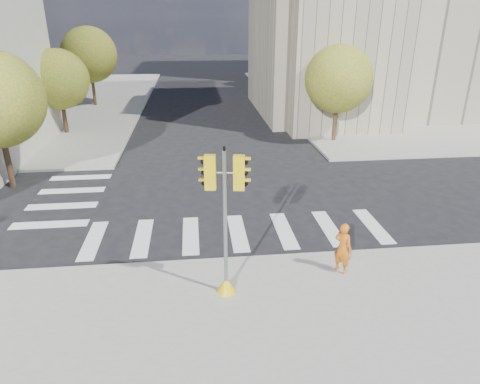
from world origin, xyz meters
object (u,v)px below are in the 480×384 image
at_px(lamp_near, 328,64).
at_px(lamp_far, 286,49).
at_px(photographer, 343,248).
at_px(traffic_signal, 225,235).

distance_m(lamp_near, lamp_far, 14.00).
bearing_deg(photographer, lamp_near, -52.35).
bearing_deg(lamp_near, traffic_signal, -113.95).
height_order(traffic_signal, photographer, traffic_signal).
bearing_deg(photographer, lamp_far, -46.19).
bearing_deg(traffic_signal, lamp_near, 74.43).
distance_m(lamp_far, traffic_signal, 35.17).
bearing_deg(traffic_signal, photographer, 19.25).
distance_m(lamp_near, traffic_signal, 21.96).
bearing_deg(traffic_signal, lamp_far, 83.75).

